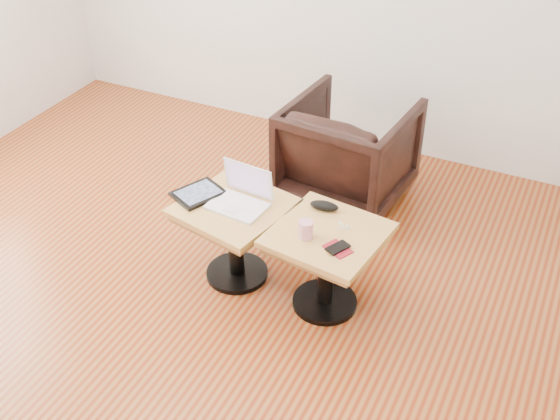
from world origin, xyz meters
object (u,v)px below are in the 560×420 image
at_px(side_table_right, 327,251).
at_px(laptop, 241,197).
at_px(side_table_left, 235,223).
at_px(striped_cup, 306,229).
at_px(armchair, 348,152).

bearing_deg(side_table_right, laptop, -175.80).
height_order(side_table_left, laptop, laptop).
distance_m(striped_cup, armchair, 1.12).
bearing_deg(side_table_left, laptop, 49.50).
xyz_separation_m(side_table_left, side_table_right, (0.54, -0.01, 0.00)).
xyz_separation_m(striped_cup, armchair, (-0.19, 1.09, -0.19)).
bearing_deg(side_table_left, armchair, 86.98).
height_order(side_table_right, armchair, armchair).
distance_m(side_table_right, striped_cup, 0.21).
relative_size(striped_cup, armchair, 0.13).
relative_size(side_table_left, laptop, 2.00).
xyz_separation_m(side_table_left, laptop, (0.03, 0.02, 0.16)).
distance_m(side_table_left, armchair, 1.04).
relative_size(laptop, striped_cup, 3.36).
distance_m(side_table_left, laptop, 0.17).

